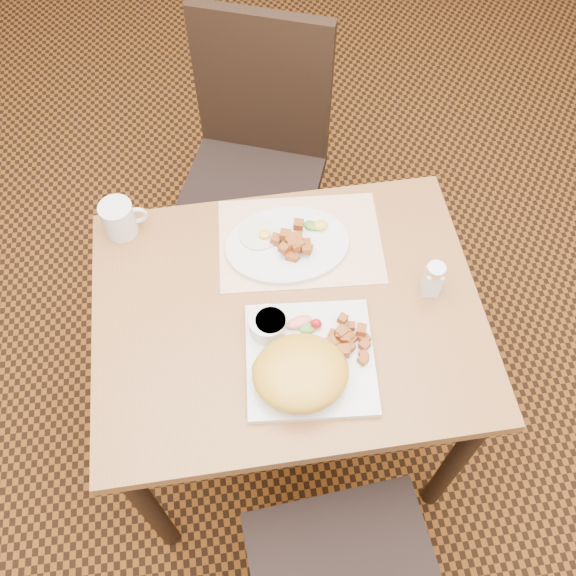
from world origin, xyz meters
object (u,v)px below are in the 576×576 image
Objects in this scene: plate_square at (310,359)px; coffee_mug at (120,218)px; plate_oval at (287,245)px; table at (288,333)px; salt_shaker at (433,279)px; chair_far at (256,155)px.

coffee_mug is (-0.40, 0.43, 0.04)m from plate_square.
plate_oval is at bearing 90.76° from plate_square.
plate_oval reaches higher than table.
salt_shaker is (0.31, 0.14, 0.04)m from plate_square.
plate_square is 0.31m from plate_oval.
plate_square is at bearing -89.24° from plate_oval.
chair_far is at bearing 115.82° from salt_shaker.
table is at bearing 111.37° from chair_far.
plate_square is (0.03, -0.83, 0.22)m from chair_far.
plate_square is 0.59m from coffee_mug.
chair_far is 9.70× the size of salt_shaker.
table is 0.37m from salt_shaker.
plate_square is 0.34m from salt_shaker.
salt_shaker is (0.34, -0.69, 0.26)m from chair_far.
plate_square is at bearing -156.06° from salt_shaker.
chair_far reaches higher than plate_square.
chair_far is 0.86m from plate_square.
chair_far is at bearing 91.91° from plate_square.
coffee_mug is (-0.71, 0.29, -0.01)m from salt_shaker.
plate_oval is at bearing 114.09° from chair_far.
table is at bearing 102.40° from plate_square.
chair_far is at bearing 47.19° from coffee_mug.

